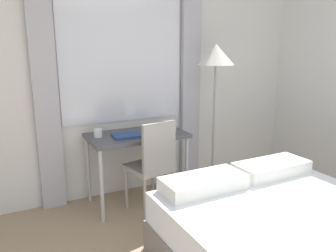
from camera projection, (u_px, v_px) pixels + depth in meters
The scene contains 7 objects.
wall_back_with_window at pixel (143, 75), 3.75m from camera, with size 5.10×0.13×2.70m.
desk at pixel (137, 140), 3.48m from camera, with size 1.02×0.58×0.77m.
desk_chair at pixel (153, 162), 3.27m from camera, with size 0.47×0.47×0.97m.
standing_lamp at pixel (216, 65), 3.65m from camera, with size 0.42×0.42×1.70m.
telephone at pixel (168, 126), 3.59m from camera, with size 0.14×0.15×0.12m.
book at pixel (127, 135), 3.35m from camera, with size 0.31×0.24×0.02m.
mug at pixel (98, 133), 3.31m from camera, with size 0.08×0.08×0.09m.
Camera 1 is at (-1.53, -0.44, 1.65)m, focal length 35.00 mm.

